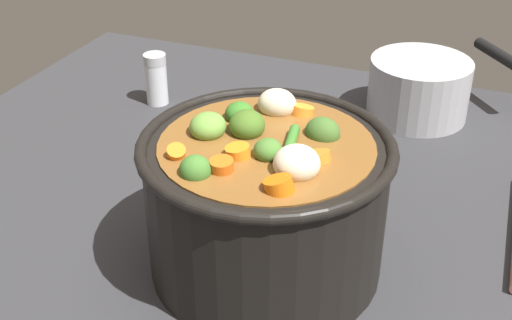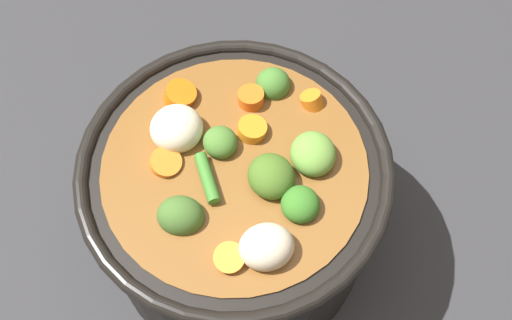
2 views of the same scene
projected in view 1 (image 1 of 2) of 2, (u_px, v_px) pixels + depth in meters
The scene contains 4 objects.
ground_plane at pixel (265, 263), 0.74m from camera, with size 1.10×1.10×0.00m, color #2D2D30.
cooking_pot at pixel (266, 202), 0.70m from camera, with size 0.26×0.26×0.17m.
salt_shaker at pixel (156, 79), 1.06m from camera, with size 0.03×0.03×0.08m.
small_saucepan at pixel (420, 88), 1.02m from camera, with size 0.23×0.22×0.09m.
Camera 1 is at (0.20, -0.54, 0.47)m, focal length 47.85 mm.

